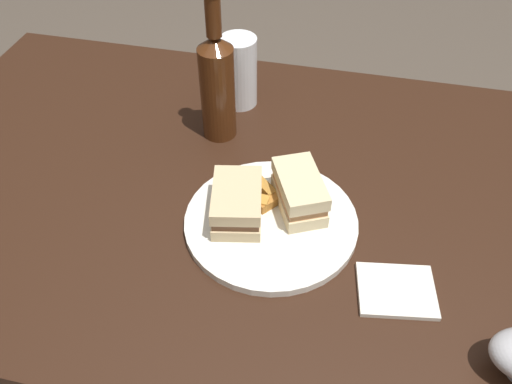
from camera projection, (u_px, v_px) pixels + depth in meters
ground_plane at (247, 379)px, 1.44m from camera, size 6.00×6.00×0.00m
dining_table at (245, 304)px, 1.18m from camera, size 1.30×0.82×0.73m
plate at (271, 222)px, 0.85m from camera, size 0.28×0.28×0.01m
sandwich_half_left at (299, 192)px, 0.84m from camera, size 0.11×0.13×0.06m
sandwich_half_right at (237, 203)px, 0.83m from camera, size 0.10×0.13×0.06m
potato_wedge_front at (250, 188)px, 0.88m from camera, size 0.05×0.03×0.02m
potato_wedge_middle at (256, 202)px, 0.86m from camera, size 0.04×0.02×0.02m
potato_wedge_back at (264, 188)px, 0.88m from camera, size 0.05×0.05×0.02m
potato_wedge_left_edge at (269, 202)px, 0.86m from camera, size 0.04×0.05×0.02m
pint_glass at (239, 76)px, 1.05m from camera, size 0.07×0.07×0.14m
cider_bottle at (217, 83)px, 0.94m from camera, size 0.06×0.06×0.28m
napkin at (396, 290)px, 0.76m from camera, size 0.12×0.11×0.01m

